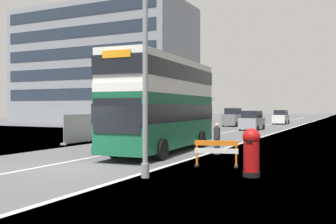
{
  "coord_description": "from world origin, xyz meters",
  "views": [
    {
      "loc": [
        10.43,
        -12.36,
        2.42
      ],
      "look_at": [
        2.1,
        4.59,
        2.2
      ],
      "focal_mm": 41.65,
      "sensor_mm": 36.0,
      "label": 1
    }
  ],
  "objects_px": {
    "pedestrian_at_kerb": "(217,139)",
    "lamppost_foreground": "(145,57)",
    "red_pillar_postbox": "(251,150)",
    "car_receding_mid": "(252,121)",
    "car_far_side": "(281,117)",
    "double_decker_bus": "(164,103)",
    "roadworks_barrier": "(216,150)",
    "car_oncoming_near": "(190,123)",
    "car_receding_far": "(233,118)"
  },
  "relations": [
    {
      "from": "red_pillar_postbox",
      "to": "pedestrian_at_kerb",
      "type": "bearing_deg",
      "value": 119.66
    },
    {
      "from": "car_receding_far",
      "to": "car_oncoming_near",
      "type": "bearing_deg",
      "value": -88.54
    },
    {
      "from": "car_receding_far",
      "to": "roadworks_barrier",
      "type": "bearing_deg",
      "value": -74.41
    },
    {
      "from": "lamppost_foreground",
      "to": "car_receding_mid",
      "type": "bearing_deg",
      "value": 97.13
    },
    {
      "from": "red_pillar_postbox",
      "to": "pedestrian_at_kerb",
      "type": "xyz_separation_m",
      "value": [
        -3.2,
        5.62,
        -0.12
      ]
    },
    {
      "from": "pedestrian_at_kerb",
      "to": "car_receding_far",
      "type": "bearing_deg",
      "value": 105.17
    },
    {
      "from": "double_decker_bus",
      "to": "red_pillar_postbox",
      "type": "relative_size",
      "value": 6.15
    },
    {
      "from": "red_pillar_postbox",
      "to": "car_receding_mid",
      "type": "xyz_separation_m",
      "value": [
        -6.95,
        27.95,
        0.04
      ]
    },
    {
      "from": "roadworks_barrier",
      "to": "pedestrian_at_kerb",
      "type": "xyz_separation_m",
      "value": [
        -1.34,
        3.95,
        0.14
      ]
    },
    {
      "from": "roadworks_barrier",
      "to": "car_oncoming_near",
      "type": "height_order",
      "value": "car_oncoming_near"
    },
    {
      "from": "lamppost_foreground",
      "to": "pedestrian_at_kerb",
      "type": "bearing_deg",
      "value": 89.81
    },
    {
      "from": "car_receding_far",
      "to": "car_far_side",
      "type": "relative_size",
      "value": 1.06
    },
    {
      "from": "car_receding_far",
      "to": "car_receding_mid",
      "type": "bearing_deg",
      "value": -59.68
    },
    {
      "from": "car_receding_mid",
      "to": "car_receding_far",
      "type": "bearing_deg",
      "value": 120.32
    },
    {
      "from": "red_pillar_postbox",
      "to": "roadworks_barrier",
      "type": "bearing_deg",
      "value": 138.07
    },
    {
      "from": "car_far_side",
      "to": "car_oncoming_near",
      "type": "bearing_deg",
      "value": -99.51
    },
    {
      "from": "car_receding_far",
      "to": "car_far_side",
      "type": "height_order",
      "value": "car_receding_far"
    },
    {
      "from": "red_pillar_postbox",
      "to": "car_far_side",
      "type": "xyz_separation_m",
      "value": [
        -6.82,
        44.34,
        0.03
      ]
    },
    {
      "from": "car_receding_mid",
      "to": "car_receding_far",
      "type": "distance_m",
      "value": 8.52
    },
    {
      "from": "roadworks_barrier",
      "to": "car_receding_mid",
      "type": "distance_m",
      "value": 26.76
    },
    {
      "from": "red_pillar_postbox",
      "to": "car_receding_mid",
      "type": "height_order",
      "value": "car_receding_mid"
    },
    {
      "from": "red_pillar_postbox",
      "to": "car_receding_far",
      "type": "distance_m",
      "value": 37.05
    },
    {
      "from": "lamppost_foreground",
      "to": "car_oncoming_near",
      "type": "height_order",
      "value": "lamppost_foreground"
    },
    {
      "from": "lamppost_foreground",
      "to": "red_pillar_postbox",
      "type": "relative_size",
      "value": 5.17
    },
    {
      "from": "pedestrian_at_kerb",
      "to": "car_receding_mid",
      "type": "bearing_deg",
      "value": 99.52
    },
    {
      "from": "car_far_side",
      "to": "pedestrian_at_kerb",
      "type": "distance_m",
      "value": 38.89
    },
    {
      "from": "car_oncoming_near",
      "to": "pedestrian_at_kerb",
      "type": "bearing_deg",
      "value": -62.27
    },
    {
      "from": "roadworks_barrier",
      "to": "car_far_side",
      "type": "height_order",
      "value": "car_far_side"
    },
    {
      "from": "car_receding_mid",
      "to": "car_far_side",
      "type": "relative_size",
      "value": 1.04
    },
    {
      "from": "roadworks_barrier",
      "to": "car_receding_far",
      "type": "height_order",
      "value": "car_receding_far"
    },
    {
      "from": "car_far_side",
      "to": "pedestrian_at_kerb",
      "type": "xyz_separation_m",
      "value": [
        3.62,
        -38.72,
        -0.16
      ]
    },
    {
      "from": "car_oncoming_near",
      "to": "car_receding_far",
      "type": "relative_size",
      "value": 0.87
    },
    {
      "from": "double_decker_bus",
      "to": "lamppost_foreground",
      "type": "xyz_separation_m",
      "value": [
        2.94,
        -7.23,
        1.47
      ]
    },
    {
      "from": "roadworks_barrier",
      "to": "car_oncoming_near",
      "type": "xyz_separation_m",
      "value": [
        -9.0,
        18.52,
        0.33
      ]
    },
    {
      "from": "red_pillar_postbox",
      "to": "roadworks_barrier",
      "type": "distance_m",
      "value": 2.52
    },
    {
      "from": "car_oncoming_near",
      "to": "pedestrian_at_kerb",
      "type": "xyz_separation_m",
      "value": [
        7.66,
        -14.57,
        -0.19
      ]
    },
    {
      "from": "double_decker_bus",
      "to": "car_receding_mid",
      "type": "bearing_deg",
      "value": 91.98
    },
    {
      "from": "red_pillar_postbox",
      "to": "car_receding_far",
      "type": "bearing_deg",
      "value": 107.67
    },
    {
      "from": "double_decker_bus",
      "to": "lamppost_foreground",
      "type": "height_order",
      "value": "lamppost_foreground"
    },
    {
      "from": "pedestrian_at_kerb",
      "to": "car_oncoming_near",
      "type": "bearing_deg",
      "value": 117.73
    },
    {
      "from": "red_pillar_postbox",
      "to": "pedestrian_at_kerb",
      "type": "distance_m",
      "value": 6.47
    },
    {
      "from": "lamppost_foreground",
      "to": "car_far_side",
      "type": "bearing_deg",
      "value": 94.45
    },
    {
      "from": "double_decker_bus",
      "to": "roadworks_barrier",
      "type": "xyz_separation_m",
      "value": [
        4.3,
        -3.75,
        -2.01
      ]
    },
    {
      "from": "pedestrian_at_kerb",
      "to": "lamppost_foreground",
      "type": "bearing_deg",
      "value": -90.19
    },
    {
      "from": "car_oncoming_near",
      "to": "car_receding_far",
      "type": "xyz_separation_m",
      "value": [
        -0.38,
        15.1,
        0.09
      ]
    },
    {
      "from": "red_pillar_postbox",
      "to": "car_oncoming_near",
      "type": "bearing_deg",
      "value": 118.27
    },
    {
      "from": "double_decker_bus",
      "to": "car_far_side",
      "type": "bearing_deg",
      "value": 90.96
    },
    {
      "from": "double_decker_bus",
      "to": "lamppost_foreground",
      "type": "relative_size",
      "value": 1.19
    },
    {
      "from": "car_far_side",
      "to": "pedestrian_at_kerb",
      "type": "height_order",
      "value": "car_far_side"
    },
    {
      "from": "red_pillar_postbox",
      "to": "pedestrian_at_kerb",
      "type": "relative_size",
      "value": 1.05
    }
  ]
}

